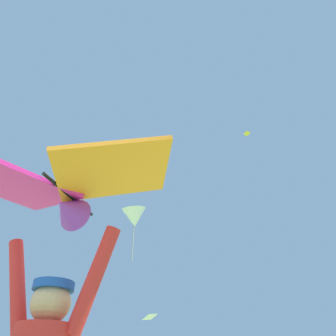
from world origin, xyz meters
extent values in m
sphere|color=tan|center=(0.31, -0.04, 1.49)|extent=(0.23, 0.23, 0.23)
cylinder|color=#1E47AD|center=(0.31, -0.04, 1.59)|extent=(0.29, 0.29, 0.05)
cylinder|color=red|center=(0.57, 0.01, 1.61)|extent=(0.29, 0.15, 0.62)
cylinder|color=red|center=(0.05, -0.10, 1.61)|extent=(0.29, 0.15, 0.62)
cylinder|color=black|center=(0.31, -0.04, 2.20)|extent=(0.16, 0.60, 0.02)
cube|color=orange|center=(0.68, -0.05, 2.28)|extent=(0.94, 0.92, 0.18)
cube|color=#DB2393|center=(-0.03, -0.21, 2.28)|extent=(0.83, 0.75, 0.18)
cone|color=purple|center=(0.31, -0.04, 2.10)|extent=(0.28, 0.25, 0.24)
pyramid|color=white|center=(-10.85, 17.58, 5.16)|extent=(0.99, 1.03, 0.43)
cone|color=white|center=(-8.22, 11.96, 8.97)|extent=(1.53, 1.71, 1.30)
cylinder|color=#A4A4A4|center=(-8.22, 11.96, 7.55)|extent=(0.06, 0.06, 1.85)
pyramid|color=yellow|center=(-3.88, 20.90, 19.18)|extent=(0.59, 0.60, 0.18)
camera|label=1|loc=(1.97, -1.49, 1.05)|focal=36.86mm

